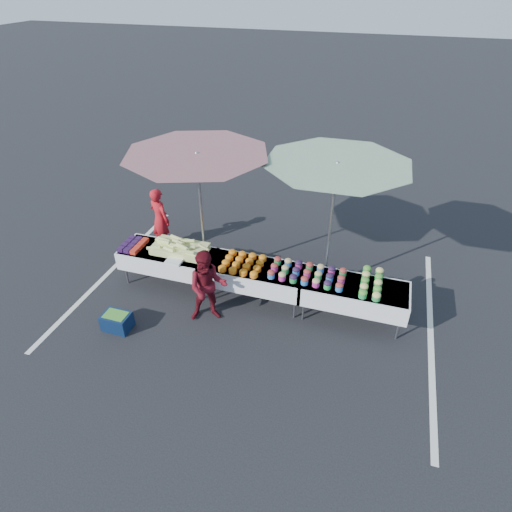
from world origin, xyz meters
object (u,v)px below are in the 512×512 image
(table_left, at_px, (168,258))
(table_right, at_px, (354,293))
(umbrella_right, at_px, (336,175))
(storage_bin, at_px, (117,321))
(table_center, at_px, (256,275))
(umbrella_left, at_px, (198,165))
(vendor, at_px, (160,219))
(customer, at_px, (208,287))

(table_left, height_order, table_right, same)
(table_left, relative_size, umbrella_right, 0.56)
(table_left, relative_size, storage_bin, 3.85)
(table_center, relative_size, table_right, 1.00)
(umbrella_left, bearing_deg, vendor, 152.07)
(table_left, distance_m, storage_bin, 1.58)
(table_center, bearing_deg, customer, -130.70)
(vendor, distance_m, umbrella_left, 2.29)
(storage_bin, bearing_deg, table_left, 79.08)
(vendor, xyz_separation_m, storage_bin, (0.47, -2.62, -0.56))
(table_right, relative_size, umbrella_left, 0.68)
(table_center, distance_m, umbrella_left, 2.24)
(vendor, relative_size, umbrella_left, 0.53)
(customer, bearing_deg, table_left, 124.36)
(vendor, bearing_deg, table_right, -171.73)
(vendor, distance_m, umbrella_right, 4.10)
(table_center, bearing_deg, umbrella_left, 161.45)
(table_right, height_order, customer, customer)
(table_left, distance_m, umbrella_left, 1.98)
(customer, height_order, storage_bin, customer)
(table_center, distance_m, storage_bin, 2.61)
(umbrella_left, distance_m, umbrella_right, 2.41)
(table_left, bearing_deg, umbrella_left, 34.15)
(table_right, relative_size, customer, 1.32)
(umbrella_left, relative_size, storage_bin, 5.68)
(table_left, relative_size, customer, 1.32)
(vendor, bearing_deg, umbrella_left, 174.79)
(table_right, height_order, umbrella_left, umbrella_left)
(umbrella_left, bearing_deg, table_center, -18.55)
(table_left, relative_size, table_center, 1.00)
(customer, distance_m, umbrella_right, 2.92)
(customer, height_order, umbrella_left, umbrella_left)
(table_right, distance_m, storage_bin, 4.19)
(umbrella_right, xyz_separation_m, storage_bin, (-3.27, -2.30, -2.23))
(customer, distance_m, umbrella_left, 2.14)
(table_center, xyz_separation_m, customer, (-0.65, -0.75, 0.12))
(table_right, bearing_deg, table_left, 180.00)
(table_right, bearing_deg, table_center, 180.00)
(table_center, height_order, storage_bin, table_center)
(customer, bearing_deg, vendor, 113.00)
(umbrella_right, height_order, storage_bin, umbrella_right)
(table_right, height_order, vendor, vendor)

